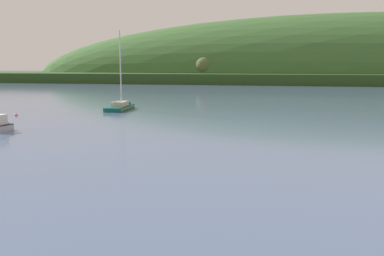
% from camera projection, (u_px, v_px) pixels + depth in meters
% --- Properties ---
extents(far_shoreline_hill, '(429.36, 125.23, 65.50)m').
position_uv_depth(far_shoreline_hill, '(347.00, 81.00, 194.90)').
color(far_shoreline_hill, '#27431B').
rests_on(far_shoreline_hill, ground).
extents(sailboat_midwater_white, '(4.35, 9.43, 14.77)m').
position_uv_depth(sailboat_midwater_white, '(122.00, 108.00, 68.32)').
color(sailboat_midwater_white, '#0F564C').
rests_on(sailboat_midwater_white, ground).
extents(mooring_buoy_off_fishing_boat, '(0.62, 0.62, 0.70)m').
position_uv_depth(mooring_buoy_off_fishing_boat, '(16.00, 116.00, 59.23)').
color(mooring_buoy_off_fishing_boat, '#E06675').
rests_on(mooring_buoy_off_fishing_boat, ground).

